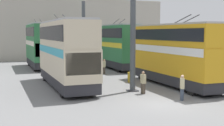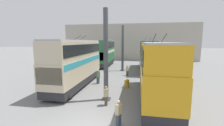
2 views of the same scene
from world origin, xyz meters
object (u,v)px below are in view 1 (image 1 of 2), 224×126
object	(u,v)px
person_aisle_midway	(104,66)
oil_drum	(131,77)
bus_left_near	(175,51)
bus_left_far	(114,43)
bus_right_near	(65,49)
bus_right_far	(40,43)
person_by_left_row	(182,87)
person_by_right_row	(88,72)
person_aisle_foreground	(143,82)

from	to	relation	value
person_aisle_midway	oil_drum	size ratio (longest dim) A/B	1.75
bus_left_near	bus_left_far	world-z (taller)	bus_left_far
bus_right_near	bus_right_far	distance (m)	14.50
person_by_left_row	person_by_right_row	size ratio (longest dim) A/B	0.94
bus_left_far	person_by_right_row	distance (m)	12.11
bus_right_far	person_aisle_midway	xyz separation A→B (m)	(-8.42, -5.34, -2.25)
bus_left_near	bus_right_near	bearing A→B (deg)	73.19
bus_right_near	person_aisle_midway	bearing A→B (deg)	-41.32
oil_drum	bus_right_far	bearing A→B (deg)	21.91
person_aisle_midway	bus_left_far	bearing A→B (deg)	87.27
bus_right_near	person_by_left_row	xyz separation A→B (m)	(-7.51, -5.86, -2.12)
bus_left_near	bus_left_far	xyz separation A→B (m)	(13.86, 0.00, 0.14)
bus_left_near	person_aisle_midway	distance (m)	9.39
person_aisle_midway	oil_drum	world-z (taller)	person_aisle_midway
oil_drum	person_by_left_row	bearing A→B (deg)	-179.13
oil_drum	person_aisle_foreground	bearing A→B (deg)	165.74
bus_right_near	person_aisle_midway	world-z (taller)	bus_right_near
bus_left_far	oil_drum	world-z (taller)	bus_left_far
bus_left_near	oil_drum	distance (m)	4.55
bus_left_far	oil_drum	bearing A→B (deg)	166.36
person_by_left_row	person_aisle_midway	world-z (taller)	person_by_left_row
bus_right_near	oil_drum	xyz separation A→B (m)	(0.22, -5.74, -2.53)
bus_left_near	bus_right_far	xyz separation A→B (m)	(17.04, 8.44, 0.23)
bus_left_far	person_aisle_midway	distance (m)	6.46
person_aisle_midway	person_by_left_row	bearing A→B (deg)	-59.98
bus_right_near	bus_right_far	world-z (taller)	bus_right_far
bus_right_far	person_aisle_foreground	world-z (taller)	bus_right_far
person_by_right_row	oil_drum	bearing A→B (deg)	-148.77
person_by_left_row	person_aisle_midway	bearing A→B (deg)	118.46
bus_right_far	person_aisle_foreground	xyz separation A→B (m)	(-19.24, -4.48, -2.24)
bus_left_far	person_by_left_row	world-z (taller)	bus_left_far
bus_left_far	person_aisle_foreground	distance (m)	16.68
bus_left_near	bus_left_far	bearing A→B (deg)	0.00
bus_right_far	oil_drum	xyz separation A→B (m)	(-14.28, -5.74, -2.63)
person_aisle_foreground	person_by_right_row	xyz separation A→B (m)	(5.89, 2.29, 0.08)
person_by_left_row	person_by_right_row	xyz separation A→B (m)	(8.66, 3.67, 0.07)
bus_left_near	person_aisle_foreground	xyz separation A→B (m)	(-2.20, 3.95, -2.01)
bus_right_far	person_aisle_midway	world-z (taller)	bus_right_far
person_aisle_midway	oil_drum	bearing A→B (deg)	-58.26
bus_right_far	person_by_left_row	bearing A→B (deg)	-165.09
bus_right_near	bus_left_near	bearing A→B (deg)	-106.81
person_aisle_foreground	person_aisle_midway	bearing A→B (deg)	-98.41
person_by_left_row	person_aisle_foreground	size ratio (longest dim) A/B	1.02
bus_right_far	bus_left_near	bearing A→B (deg)	-153.67
bus_left_far	person_by_right_row	size ratio (longest dim) A/B	6.53
person_by_left_row	person_aisle_midway	size ratio (longest dim) A/B	1.04
bus_right_far	person_by_right_row	xyz separation A→B (m)	(-13.35, -2.20, -2.15)
bus_right_near	bus_left_far	bearing A→B (deg)	-36.71
person_by_right_row	bus_right_near	bearing A→B (deg)	73.29
bus_left_near	person_by_left_row	xyz separation A→B (m)	(-4.97, 2.57, -1.99)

